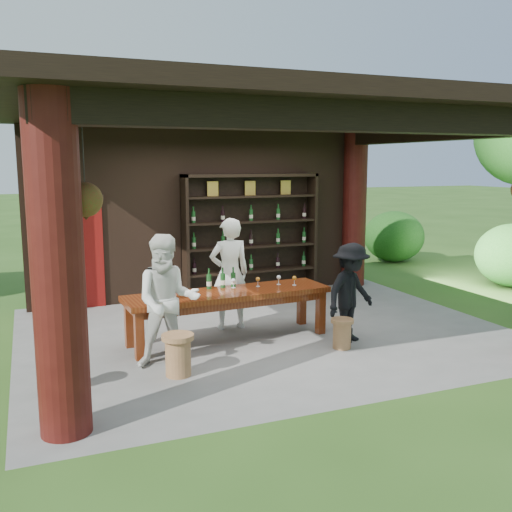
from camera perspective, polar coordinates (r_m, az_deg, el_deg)
name	(u,v)px	position (r m, az deg, el deg)	size (l,w,h in m)	color
ground	(265,332)	(9.08, 0.95, -7.56)	(90.00, 90.00, 0.00)	#2D5119
pavilion	(255,195)	(9.10, -0.14, 6.13)	(7.50, 6.00, 3.60)	slate
wine_shelf	(251,235)	(11.32, -0.50, 2.10)	(2.75, 0.42, 2.42)	black
tasting_table	(228,299)	(8.52, -2.77, -4.32)	(3.13, 0.97, 0.75)	#5E210D
stool_near_left	(178,354)	(7.27, -7.80, -9.66)	(0.40, 0.40, 0.53)	#93623A
stool_near_right	(342,333)	(8.33, 8.60, -7.60)	(0.33, 0.33, 0.43)	#93623A
stool_far_left	(67,370)	(7.18, -18.37, -10.80)	(0.33, 0.33, 0.43)	#93623A
host	(230,274)	(9.08, -2.67, -1.77)	(0.65, 0.43, 1.78)	white
guest_woman	(168,301)	(7.45, -8.84, -4.50)	(0.85, 0.66, 1.74)	silver
guest_man	(351,293)	(8.54, 9.44, -3.65)	(0.96, 0.55, 1.48)	black
table_bottles	(222,278)	(8.70, -3.45, -2.18)	(0.47, 0.09, 0.31)	#194C1E
table_glasses	(266,281)	(8.82, 1.04, -2.54)	(1.01, 0.25, 0.15)	silver
napkin_basket	(165,294)	(8.06, -9.05, -3.82)	(0.26, 0.18, 0.14)	#BF6672
shrubs	(299,285)	(9.87, 4.31, -2.88)	(14.51, 9.71, 1.36)	#194C14
trees	(399,125)	(11.79, 14.09, 12.60)	(22.41, 9.52, 4.80)	#3F2819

